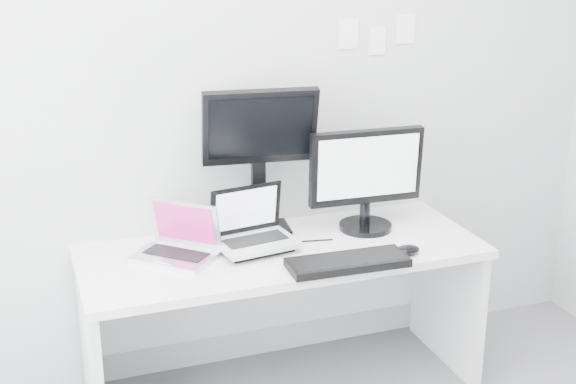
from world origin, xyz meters
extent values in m
plane|color=silver|center=(0.00, 1.60, 1.35)|extent=(3.60, 0.00, 3.60)
cube|color=white|center=(0.00, 1.25, 0.36)|extent=(1.80, 0.70, 0.73)
cube|color=silver|center=(-0.48, 1.29, 0.86)|extent=(0.42, 0.42, 0.25)
cube|color=black|center=(-0.16, 1.43, 0.81)|extent=(0.09, 0.09, 0.16)
cube|color=silver|center=(-0.12, 1.26, 0.87)|extent=(0.38, 0.31, 0.29)
cube|color=black|center=(-0.03, 1.48, 1.09)|extent=(0.54, 0.25, 0.71)
cube|color=black|center=(0.45, 1.34, 0.98)|extent=(0.56, 0.27, 0.50)
cube|color=black|center=(0.20, 0.97, 0.75)|extent=(0.52, 0.20, 0.03)
ellipsoid|color=black|center=(0.49, 1.00, 0.75)|extent=(0.13, 0.09, 0.04)
cube|color=white|center=(0.45, 1.59, 1.62)|extent=(0.10, 0.00, 0.14)
cube|color=white|center=(0.60, 1.59, 1.58)|extent=(0.09, 0.00, 0.13)
cube|color=white|center=(0.75, 1.59, 1.63)|extent=(0.10, 0.00, 0.14)
camera|label=1|loc=(-1.07, -1.83, 2.10)|focal=49.11mm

